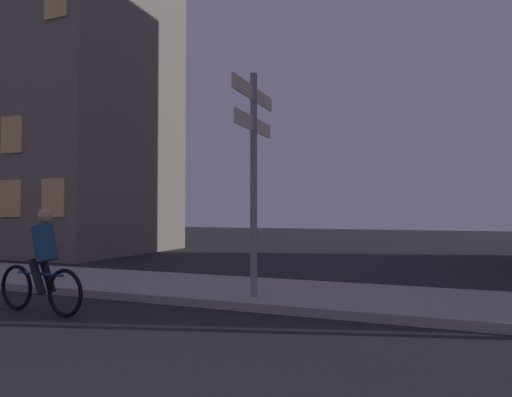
# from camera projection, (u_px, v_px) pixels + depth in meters

# --- Properties ---
(sidewalk_kerb) EXTENTS (40.00, 2.60, 0.14)m
(sidewalk_kerb) POSITION_uv_depth(u_px,v_px,m) (311.00, 296.00, 7.93)
(sidewalk_kerb) COLOR #9E9991
(sidewalk_kerb) RESTS_ON ground_plane
(signpost) EXTENTS (0.12, 1.79, 3.80)m
(signpost) POSITION_uv_depth(u_px,v_px,m) (254.00, 161.00, 7.59)
(signpost) COLOR gray
(signpost) RESTS_ON sidewalk_kerb
(cyclist) EXTENTS (1.82, 0.36, 1.61)m
(cyclist) POSITION_uv_depth(u_px,v_px,m) (42.00, 265.00, 6.86)
(cyclist) COLOR black
(cyclist) RESTS_ON ground_plane
(building_left_block) EXTENTS (8.94, 6.48, 13.36)m
(building_left_block) POSITION_uv_depth(u_px,v_px,m) (50.00, 87.00, 18.17)
(building_left_block) COLOR slate
(building_left_block) RESTS_ON ground_plane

